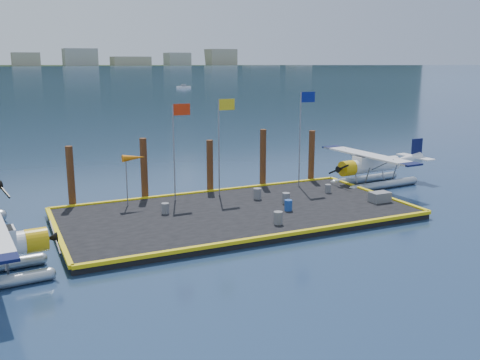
{
  "coord_description": "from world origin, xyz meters",
  "views": [
    {
      "loc": [
        -12.46,
        -27.33,
        8.99
      ],
      "look_at": [
        1.15,
        2.0,
        1.72
      ],
      "focal_mm": 40.0,
      "sensor_mm": 36.0,
      "label": 1
    }
  ],
  "objects_px": {
    "drum_5": "(257,194)",
    "piling_4": "(311,158)",
    "drum_4": "(328,188)",
    "piling_2": "(210,168)",
    "piling_3": "(263,160)",
    "piling_1": "(144,171)",
    "drum_1": "(288,205)",
    "flagpole_yellow": "(222,132)",
    "flagpole_blue": "(303,125)",
    "drum_0": "(165,208)",
    "drum_2": "(286,198)",
    "seaplane_d": "(371,168)",
    "crate": "(380,197)",
    "drum_3": "(278,218)",
    "piling_0": "(71,179)",
    "flagpole_red": "(177,137)",
    "windsock": "(134,159)"
  },
  "relations": [
    {
      "from": "seaplane_d",
      "to": "piling_2",
      "type": "bearing_deg",
      "value": 74.57
    },
    {
      "from": "piling_1",
      "to": "piling_3",
      "type": "height_order",
      "value": "piling_3"
    },
    {
      "from": "drum_4",
      "to": "piling_1",
      "type": "bearing_deg",
      "value": 160.63
    },
    {
      "from": "piling_2",
      "to": "drum_4",
      "type": "bearing_deg",
      "value": -30.28
    },
    {
      "from": "drum_1",
      "to": "piling_4",
      "type": "relative_size",
      "value": 0.16
    },
    {
      "from": "piling_1",
      "to": "drum_1",
      "type": "bearing_deg",
      "value": -44.5
    },
    {
      "from": "windsock",
      "to": "piling_2",
      "type": "relative_size",
      "value": 0.82
    },
    {
      "from": "crate",
      "to": "drum_4",
      "type": "bearing_deg",
      "value": 115.51
    },
    {
      "from": "flagpole_blue",
      "to": "flagpole_yellow",
      "type": "bearing_deg",
      "value": 180.0
    },
    {
      "from": "crate",
      "to": "flagpole_yellow",
      "type": "bearing_deg",
      "value": 145.19
    },
    {
      "from": "drum_0",
      "to": "drum_1",
      "type": "xyz_separation_m",
      "value": [
        6.71,
        -2.41,
        0.01
      ]
    },
    {
      "from": "drum_5",
      "to": "piling_4",
      "type": "distance_m",
      "value": 7.24
    },
    {
      "from": "piling_2",
      "to": "piling_3",
      "type": "xyz_separation_m",
      "value": [
        4.0,
        0.0,
        0.25
      ]
    },
    {
      "from": "piling_2",
      "to": "piling_4",
      "type": "xyz_separation_m",
      "value": [
        8.0,
        0.0,
        0.1
      ]
    },
    {
      "from": "drum_3",
      "to": "piling_3",
      "type": "xyz_separation_m",
      "value": [
        3.57,
        8.71,
        1.41
      ]
    },
    {
      "from": "drum_5",
      "to": "piling_4",
      "type": "relative_size",
      "value": 0.17
    },
    {
      "from": "windsock",
      "to": "drum_0",
      "type": "bearing_deg",
      "value": -67.82
    },
    {
      "from": "drum_3",
      "to": "flagpole_red",
      "type": "bearing_deg",
      "value": 114.41
    },
    {
      "from": "drum_1",
      "to": "flagpole_yellow",
      "type": "xyz_separation_m",
      "value": [
        -2.05,
        5.04,
        3.79
      ]
    },
    {
      "from": "drum_0",
      "to": "drum_1",
      "type": "bearing_deg",
      "value": -19.73
    },
    {
      "from": "piling_2",
      "to": "drum_1",
      "type": "bearing_deg",
      "value": -71.24
    },
    {
      "from": "crate",
      "to": "windsock",
      "type": "height_order",
      "value": "windsock"
    },
    {
      "from": "piling_0",
      "to": "flagpole_blue",
      "type": "bearing_deg",
      "value": -6.01
    },
    {
      "from": "crate",
      "to": "piling_4",
      "type": "bearing_deg",
      "value": 93.1
    },
    {
      "from": "drum_0",
      "to": "piling_1",
      "type": "bearing_deg",
      "value": 90.65
    },
    {
      "from": "flagpole_blue",
      "to": "piling_3",
      "type": "xyz_separation_m",
      "value": [
        -2.2,
        1.6,
        -2.54
      ]
    },
    {
      "from": "drum_2",
      "to": "drum_3",
      "type": "height_order",
      "value": "drum_3"
    },
    {
      "from": "drum_5",
      "to": "piling_3",
      "type": "height_order",
      "value": "piling_3"
    },
    {
      "from": "flagpole_blue",
      "to": "windsock",
      "type": "xyz_separation_m",
      "value": [
        -11.72,
        0.0,
        -1.46
      ]
    },
    {
      "from": "piling_4",
      "to": "drum_5",
      "type": "bearing_deg",
      "value": -150.42
    },
    {
      "from": "drum_0",
      "to": "piling_0",
      "type": "relative_size",
      "value": 0.15
    },
    {
      "from": "drum_1",
      "to": "flagpole_blue",
      "type": "bearing_deg",
      "value": 51.97
    },
    {
      "from": "seaplane_d",
      "to": "flagpole_blue",
      "type": "relative_size",
      "value": 1.38
    },
    {
      "from": "drum_4",
      "to": "piling_2",
      "type": "height_order",
      "value": "piling_2"
    },
    {
      "from": "drum_3",
      "to": "drum_4",
      "type": "distance_m",
      "value": 7.94
    },
    {
      "from": "drum_1",
      "to": "windsock",
      "type": "height_order",
      "value": "windsock"
    },
    {
      "from": "windsock",
      "to": "piling_4",
      "type": "bearing_deg",
      "value": 6.75
    },
    {
      "from": "drum_2",
      "to": "drum_5",
      "type": "relative_size",
      "value": 0.96
    },
    {
      "from": "piling_1",
      "to": "piling_3",
      "type": "xyz_separation_m",
      "value": [
        8.5,
        0.0,
        0.05
      ]
    },
    {
      "from": "flagpole_yellow",
      "to": "flagpole_blue",
      "type": "bearing_deg",
      "value": -0.0
    },
    {
      "from": "drum_2",
      "to": "drum_5",
      "type": "distance_m",
      "value": 2.03
    },
    {
      "from": "flagpole_yellow",
      "to": "piling_3",
      "type": "height_order",
      "value": "flagpole_yellow"
    },
    {
      "from": "piling_4",
      "to": "piling_3",
      "type": "bearing_deg",
      "value": 180.0
    },
    {
      "from": "drum_1",
      "to": "crate",
      "type": "distance_m",
      "value": 6.18
    },
    {
      "from": "flagpole_blue",
      "to": "piling_2",
      "type": "bearing_deg",
      "value": 165.52
    },
    {
      "from": "piling_1",
      "to": "piling_2",
      "type": "relative_size",
      "value": 1.11
    },
    {
      "from": "piling_4",
      "to": "flagpole_yellow",
      "type": "bearing_deg",
      "value": -168.4
    },
    {
      "from": "seaplane_d",
      "to": "flagpole_red",
      "type": "relative_size",
      "value": 1.5
    },
    {
      "from": "piling_2",
      "to": "piling_4",
      "type": "relative_size",
      "value": 0.95
    },
    {
      "from": "drum_1",
      "to": "piling_2",
      "type": "relative_size",
      "value": 0.17
    }
  ]
}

